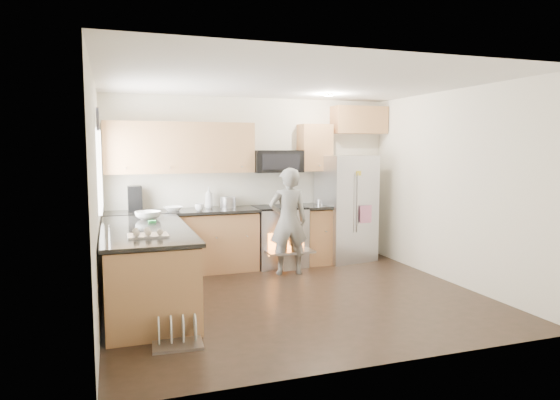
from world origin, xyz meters
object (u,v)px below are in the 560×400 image
object	(u,v)px
dish_rack	(177,337)
person	(288,221)
stove_range	(279,222)
refrigerator	(346,208)

from	to	relation	value
dish_rack	person	bearing A→B (deg)	49.01
stove_range	dish_rack	xyz separation A→B (m)	(-1.92, -2.70, -0.60)
person	dish_rack	world-z (taller)	person
dish_rack	refrigerator	bearing A→B (deg)	41.48
stove_range	person	world-z (taller)	stove_range
stove_range	person	distance (m)	0.56
person	dish_rack	xyz separation A→B (m)	(-1.87, -2.15, -0.70)
stove_range	refrigerator	distance (m)	1.16
person	stove_range	bearing A→B (deg)	-88.97
refrigerator	dish_rack	bearing A→B (deg)	-148.52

